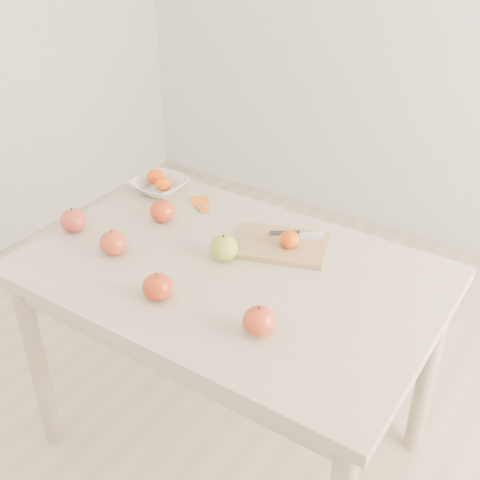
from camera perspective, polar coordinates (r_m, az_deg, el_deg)
The scene contains 16 objects.
ground at distance 2.27m, azimuth -0.74°, elevation -18.52°, with size 3.50×3.50×0.00m, color #C6B293.
table at distance 1.82m, azimuth -0.88°, elevation -5.23°, with size 1.20×0.80×0.75m.
cutting_board at distance 1.85m, azimuth 4.04°, elevation -0.49°, with size 0.27×0.20×0.02m, color #AA7B55.
board_tangerine at distance 1.81m, azimuth 4.74°, elevation 0.07°, with size 0.06×0.06×0.05m, color #CE5407.
fruit_bowl at distance 2.19m, azimuth -7.61°, elevation 5.14°, with size 0.19×0.19×0.05m, color white.
bowl_tangerine_near at distance 2.20m, azimuth -7.99°, elevation 5.96°, with size 0.07×0.07×0.06m, color #E94408.
bowl_tangerine_far at distance 2.15m, azimuth -7.30°, elevation 5.30°, with size 0.06×0.06×0.05m, color #E65408.
orange_peel_a at distance 2.11m, azimuth -3.78°, elevation 3.67°, with size 0.06×0.04×0.00m, color #D0610E.
orange_peel_b at distance 2.06m, azimuth -3.50°, elevation 2.91°, with size 0.04×0.04×0.00m, color #CE570E.
paring_knife at distance 1.88m, azimuth 6.37°, elevation 0.47°, with size 0.16×0.09×0.01m.
apple_green at distance 1.78m, azimuth -1.55°, elevation -0.76°, with size 0.09×0.09×0.08m, color #779D15.
apple_red_c at distance 1.63m, azimuth -7.82°, elevation -4.42°, with size 0.08×0.08×0.07m, color #981405.
apple_red_e at distance 1.50m, azimuth 1.82°, elevation -7.68°, with size 0.08×0.08×0.08m, color maroon.
apple_red_a at distance 1.99m, azimuth -7.37°, elevation 2.77°, with size 0.08×0.08×0.07m, color #9E0E08.
apple_red_d at distance 1.99m, azimuth -15.54°, elevation 1.80°, with size 0.08×0.08×0.07m, color maroon.
apple_red_b at distance 1.84m, azimuth -11.94°, elevation -0.25°, with size 0.08×0.08×0.08m, color maroon.
Camera 1 is at (0.83, -1.20, 1.74)m, focal length 45.00 mm.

